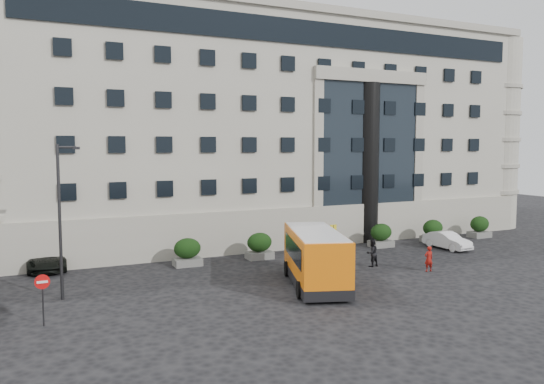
{
  "coord_description": "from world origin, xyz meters",
  "views": [
    {
      "loc": [
        -13.43,
        -25.85,
        7.92
      ],
      "look_at": [
        0.61,
        4.45,
        5.0
      ],
      "focal_mm": 35.0,
      "sensor_mm": 36.0,
      "label": 1
    }
  ],
  "objects": [
    {
      "name": "red_truck",
      "position": [
        -11.94,
        16.03,
        1.32
      ],
      "size": [
        2.93,
        5.07,
        2.57
      ],
      "rotation": [
        0.0,
        0.0,
        -0.18
      ],
      "color": "maroon",
      "rests_on": "ground"
    },
    {
      "name": "white_taxi",
      "position": [
        15.73,
        5.01,
        0.65
      ],
      "size": [
        1.66,
        4.06,
        1.31
      ],
      "primitive_type": "imported",
      "rotation": [
        0.0,
        0.0,
        0.07
      ],
      "color": "white",
      "rests_on": "ground"
    },
    {
      "name": "civic_building",
      "position": [
        6.0,
        22.0,
        9.0
      ],
      "size": [
        44.0,
        24.0,
        18.0
      ],
      "primitive_type": "cube",
      "color": "#A09C8E",
      "rests_on": "ground"
    },
    {
      "name": "pedestrian_a",
      "position": [
        9.39,
        -0.15,
        0.81
      ],
      "size": [
        0.63,
        0.45,
        1.61
      ],
      "primitive_type": "imported",
      "rotation": [
        0.0,
        0.0,
        3.03
      ],
      "color": "maroon",
      "rests_on": "ground"
    },
    {
      "name": "hedge_e",
      "position": [
        16.8,
        7.8,
        0.93
      ],
      "size": [
        1.8,
        1.26,
        1.84
      ],
      "color": "#5E5F5C",
      "rests_on": "ground"
    },
    {
      "name": "hedge_d",
      "position": [
        11.6,
        7.8,
        0.93
      ],
      "size": [
        1.8,
        1.26,
        1.84
      ],
      "color": "#5E5F5C",
      "rests_on": "ground"
    },
    {
      "name": "bus_stop_sign",
      "position": [
        5.5,
        5.0,
        1.73
      ],
      "size": [
        0.5,
        0.08,
        2.52
      ],
      "color": "#262628",
      "rests_on": "ground"
    },
    {
      "name": "hedge_a",
      "position": [
        -4.0,
        7.8,
        0.93
      ],
      "size": [
        1.8,
        1.26,
        1.84
      ],
      "color": "#5E5F5C",
      "rests_on": "ground"
    },
    {
      "name": "hedge_b",
      "position": [
        1.2,
        7.8,
        0.93
      ],
      "size": [
        1.8,
        1.26,
        1.84
      ],
      "color": "#5E5F5C",
      "rests_on": "ground"
    },
    {
      "name": "hedge_c",
      "position": [
        6.4,
        7.8,
        0.93
      ],
      "size": [
        1.8,
        1.26,
        1.84
      ],
      "color": "#5E5F5C",
      "rests_on": "ground"
    },
    {
      "name": "no_entry_sign",
      "position": [
        -13.0,
        -1.04,
        1.65
      ],
      "size": [
        0.64,
        0.16,
        2.32
      ],
      "color": "#262628",
      "rests_on": "ground"
    },
    {
      "name": "entrance_column",
      "position": [
        12.0,
        10.3,
        6.5
      ],
      "size": [
        1.8,
        1.8,
        13.0
      ],
      "primitive_type": "cylinder",
      "color": "black",
      "rests_on": "ground"
    },
    {
      "name": "pedestrian_c",
      "position": [
        3.0,
        2.26,
        0.85
      ],
      "size": [
        1.27,
        1.1,
        1.7
      ],
      "primitive_type": "imported",
      "rotation": [
        0.0,
        0.0,
        3.67
      ],
      "color": "black",
      "rests_on": "ground"
    },
    {
      "name": "parked_car_d",
      "position": [
        -12.45,
        10.64,
        0.69
      ],
      "size": [
        2.51,
        5.06,
        1.38
      ],
      "primitive_type": "imported",
      "rotation": [
        0.0,
        0.0,
        -0.04
      ],
      "color": "black",
      "rests_on": "ground"
    },
    {
      "name": "hedge_f",
      "position": [
        22.0,
        7.8,
        0.93
      ],
      "size": [
        1.8,
        1.26,
        1.84
      ],
      "color": "#5E5F5C",
      "rests_on": "ground"
    },
    {
      "name": "minibus",
      "position": [
        1.19,
        -0.14,
        1.73
      ],
      "size": [
        4.87,
        7.95,
        3.14
      ],
      "rotation": [
        0.0,
        0.0,
        -0.33
      ],
      "color": "orange",
      "rests_on": "ground"
    },
    {
      "name": "ground",
      "position": [
        0.0,
        0.0,
        0.0
      ],
      "size": [
        120.0,
        120.0,
        0.0
      ],
      "primitive_type": "plane",
      "color": "black",
      "rests_on": "ground"
    },
    {
      "name": "street_lamp",
      "position": [
        -11.94,
        3.0,
        4.37
      ],
      "size": [
        1.16,
        0.18,
        8.0
      ],
      "color": "#262628",
      "rests_on": "ground"
    },
    {
      "name": "pedestrian_b",
      "position": [
        6.95,
        2.48,
        0.9
      ],
      "size": [
        0.95,
        0.77,
        1.8
      ],
      "primitive_type": "imported",
      "rotation": [
        0.0,
        0.0,
        3.25
      ],
      "color": "black",
      "rests_on": "ground"
    }
  ]
}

